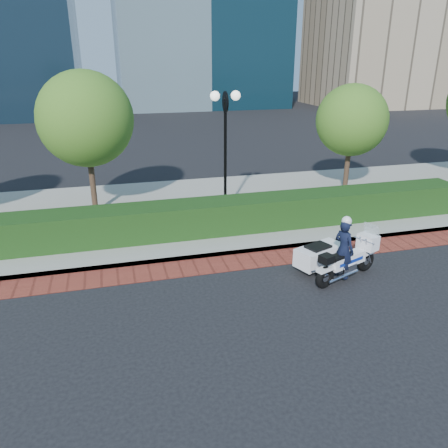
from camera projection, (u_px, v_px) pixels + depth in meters
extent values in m
plane|color=black|center=(241.00, 290.00, 10.81)|extent=(120.00, 120.00, 0.00)
cube|color=maroon|center=(225.00, 263.00, 12.16)|extent=(60.00, 1.00, 0.01)
cube|color=gray|center=(194.00, 210.00, 16.19)|extent=(60.00, 8.00, 0.15)
cube|color=#173210|center=(208.00, 217.00, 13.82)|extent=(18.00, 1.20, 1.00)
cylinder|color=black|center=(225.00, 209.00, 15.63)|extent=(0.30, 0.30, 0.30)
cylinder|color=black|center=(225.00, 158.00, 14.96)|extent=(0.10, 0.10, 3.70)
cylinder|color=black|center=(225.00, 102.00, 14.30)|extent=(0.04, 0.70, 0.70)
sphere|color=white|center=(215.00, 96.00, 14.14)|extent=(0.32, 0.32, 0.32)
sphere|color=white|center=(236.00, 95.00, 14.31)|extent=(0.32, 0.32, 0.32)
cylinder|color=#332319|center=(93.00, 183.00, 15.39)|extent=(0.20, 0.20, 2.17)
sphere|color=#39681A|center=(86.00, 119.00, 14.59)|extent=(3.20, 3.20, 3.20)
cylinder|color=#332319|center=(347.00, 169.00, 17.83)|extent=(0.20, 0.20, 1.92)
sphere|color=#39681A|center=(352.00, 120.00, 17.13)|extent=(2.80, 2.80, 2.80)
torus|color=black|center=(325.00, 277.00, 10.79)|extent=(0.61, 0.38, 0.59)
torus|color=black|center=(365.00, 261.00, 11.67)|extent=(0.61, 0.38, 0.59)
cube|color=white|center=(347.00, 260.00, 11.14)|extent=(1.18, 0.68, 0.30)
cube|color=silver|center=(345.00, 268.00, 11.19)|extent=(0.58, 0.51, 0.25)
cube|color=white|center=(368.00, 242.00, 11.47)|extent=(0.51, 0.58, 0.40)
cube|color=silver|center=(371.00, 230.00, 11.41)|extent=(0.26, 0.45, 0.35)
cube|color=black|center=(341.00, 256.00, 10.93)|extent=(0.72, 0.49, 0.09)
cube|color=black|center=(326.00, 259.00, 10.61)|extent=(0.39, 0.38, 0.20)
cube|color=white|center=(320.00, 255.00, 11.65)|extent=(1.51, 1.07, 0.49)
cube|color=black|center=(318.00, 247.00, 11.51)|extent=(0.74, 0.64, 0.07)
torus|color=black|center=(305.00, 258.00, 12.00)|extent=(0.47, 0.29, 0.44)
imported|color=black|center=(344.00, 249.00, 10.92)|extent=(0.54, 0.65, 1.53)
sphere|color=white|center=(347.00, 221.00, 10.65)|extent=(0.25, 0.25, 0.25)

